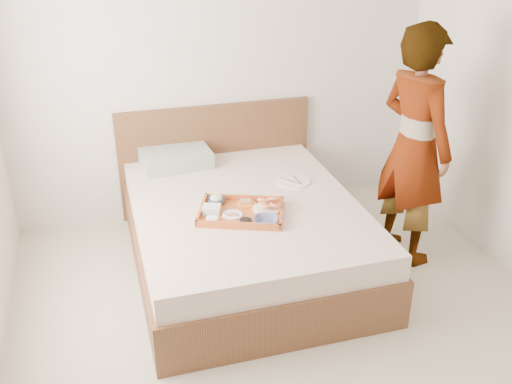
{
  "coord_description": "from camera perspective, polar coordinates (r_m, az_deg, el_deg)",
  "views": [
    {
      "loc": [
        -1.03,
        -2.53,
        2.41
      ],
      "look_at": [
        -0.03,
        0.9,
        0.65
      ],
      "focal_mm": 40.52,
      "sensor_mm": 36.0,
      "label": 1
    }
  ],
  "objects": [
    {
      "name": "bed",
      "position": [
        4.24,
        -1.03,
        -4.18
      ],
      "size": [
        1.65,
        2.0,
        0.53
      ],
      "primitive_type": "cube",
      "color": "brown",
      "rests_on": "ground"
    },
    {
      "name": "bread_plate",
      "position": [
        4.05,
        -0.97,
        -1.16
      ],
      "size": [
        0.18,
        0.18,
        0.01
      ],
      "primitive_type": "cylinder",
      "rotation": [
        0.0,
        0.0,
        -0.37
      ],
      "color": "orange",
      "rests_on": "tray"
    },
    {
      "name": "salad_bowl",
      "position": [
        4.07,
        -3.93,
        -0.86
      ],
      "size": [
        0.16,
        0.16,
        0.04
      ],
      "primitive_type": "imported",
      "rotation": [
        0.0,
        0.0,
        -0.37
      ],
      "color": "navy",
      "rests_on": "tray"
    },
    {
      "name": "prawn_plate",
      "position": [
        3.98,
        1.07,
        -1.68
      ],
      "size": [
        0.25,
        0.25,
        0.01
      ],
      "primitive_type": "cylinder",
      "rotation": [
        0.0,
        0.0,
        -0.37
      ],
      "color": "white",
      "rests_on": "tray"
    },
    {
      "name": "meat_plate",
      "position": [
        3.91,
        -2.36,
        -2.26
      ],
      "size": [
        0.18,
        0.18,
        0.01
      ],
      "primitive_type": "cylinder",
      "rotation": [
        0.0,
        0.0,
        -0.37
      ],
      "color": "white",
      "rests_on": "tray"
    },
    {
      "name": "plastic_tub",
      "position": [
        3.94,
        -4.39,
        -1.72
      ],
      "size": [
        0.15,
        0.13,
        0.05
      ],
      "primitive_type": "cube",
      "rotation": [
        0.0,
        0.0,
        -0.37
      ],
      "color": "silver",
      "rests_on": "tray"
    },
    {
      "name": "dinner_plate",
      "position": [
        4.42,
        3.71,
        1.06
      ],
      "size": [
        0.32,
        0.32,
        0.01
      ],
      "primitive_type": "cylinder",
      "rotation": [
        0.0,
        0.0,
        0.26
      ],
      "color": "white",
      "rests_on": "bed"
    },
    {
      "name": "sauce_dish",
      "position": [
        3.8,
        -1.02,
        -2.96
      ],
      "size": [
        0.11,
        0.11,
        0.03
      ],
      "primitive_type": "cylinder",
      "rotation": [
        0.0,
        0.0,
        -0.37
      ],
      "color": "black",
      "rests_on": "tray"
    },
    {
      "name": "navy_bowl_big",
      "position": [
        3.8,
        1.02,
        -2.84
      ],
      "size": [
        0.21,
        0.21,
        0.04
      ],
      "primitive_type": "imported",
      "rotation": [
        0.0,
        0.0,
        -0.37
      ],
      "color": "navy",
      "rests_on": "tray"
    },
    {
      "name": "wall_back",
      "position": [
        4.78,
        -3.46,
        12.72
      ],
      "size": [
        3.5,
        0.01,
        2.6
      ],
      "primitive_type": "cube",
      "color": "silver",
      "rests_on": "ground"
    },
    {
      "name": "person",
      "position": [
        4.29,
        15.35,
        4.34
      ],
      "size": [
        0.56,
        0.73,
        1.76
      ],
      "primitive_type": "imported",
      "rotation": [
        0.0,
        0.0,
        1.81
      ],
      "color": "beige",
      "rests_on": "ground"
    },
    {
      "name": "cheese_round",
      "position": [
        3.83,
        -4.38,
        -2.74
      ],
      "size": [
        0.11,
        0.11,
        0.03
      ],
      "primitive_type": "cylinder",
      "rotation": [
        0.0,
        0.0,
        -0.37
      ],
      "color": "white",
      "rests_on": "tray"
    },
    {
      "name": "pillow",
      "position": [
        4.73,
        -7.93,
        3.35
      ],
      "size": [
        0.57,
        0.41,
        0.13
      ],
      "primitive_type": "cube",
      "rotation": [
        0.0,
        0.0,
        0.07
      ],
      "color": "#A0B19C",
      "rests_on": "bed"
    },
    {
      "name": "ground",
      "position": [
        3.65,
        4.56,
        -15.28
      ],
      "size": [
        3.5,
        4.0,
        0.01
      ],
      "primitive_type": "cube",
      "color": "beige",
      "rests_on": "ground"
    },
    {
      "name": "headboard",
      "position": [
        4.99,
        -4.0,
        3.34
      ],
      "size": [
        1.65,
        0.06,
        0.95
      ],
      "primitive_type": "cube",
      "color": "brown",
      "rests_on": "ground"
    },
    {
      "name": "tray",
      "position": [
        3.93,
        -1.46,
        -1.94
      ],
      "size": [
        0.68,
        0.59,
        0.05
      ],
      "primitive_type": "cube",
      "rotation": [
        0.0,
        0.0,
        -0.37
      ],
      "color": "#C05B20",
      "rests_on": "bed"
    }
  ]
}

